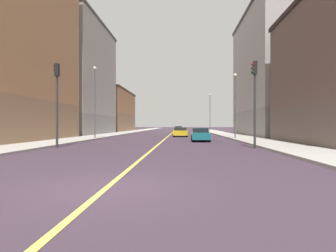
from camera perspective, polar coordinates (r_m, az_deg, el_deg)
The scene contains 15 objects.
ground_plane at distance 7.79m, azimuth -11.73°, elevation -11.67°, with size 400.00×400.00×0.00m, color #362935.
sidewalk_left at distance 56.87m, azimuth 10.05°, elevation -1.31°, with size 3.76×168.00×0.15m, color #9E9B93.
sidewalk_right at distance 57.48m, azimuth -8.38°, elevation -1.29°, with size 3.76×168.00×0.15m, color #9E9B93.
lane_center_stripe at distance 56.44m, azimuth 0.78°, elevation -1.39°, with size 0.16×154.00×0.01m, color #E5D14C.
building_left_mid at distance 44.79m, azimuth 20.14°, elevation 9.61°, with size 8.48×20.09×17.80m.
building_right_midblock at distance 50.55m, azimuth -17.22°, elevation 8.82°, with size 8.48×19.37×18.31m.
building_right_distant at distance 71.44m, azimuth -11.09°, elevation 2.90°, with size 8.48×21.94×9.84m.
traffic_light_left_near at distance 20.76m, azimuth 16.62°, elevation 6.42°, with size 0.40×0.32×5.94m.
traffic_light_right_near at distance 21.99m, azimuth -21.00°, elevation 6.05°, with size 0.40×0.32×5.92m.
street_lamp_left_near at distance 33.48m, azimuth 13.04°, elevation 5.21°, with size 0.36×0.36×7.21m.
street_lamp_right_near at distance 33.86m, azimuth -14.16°, elevation 5.87°, with size 0.36×0.36×8.02m.
street_lamp_left_far at distance 62.17m, azimuth 8.24°, elevation 3.31°, with size 0.36×0.36×8.02m.
car_yellow at distance 39.40m, azimuth 2.43°, elevation -1.20°, with size 1.96×3.93×1.25m.
car_maroon at distance 68.11m, azimuth 2.07°, elevation -0.57°, with size 1.91×4.05×1.28m.
car_teal at distance 28.63m, azimuth 6.38°, elevation -1.70°, with size 1.81×4.16×1.30m.
Camera 1 is at (1.90, -7.38, 1.61)m, focal length 31.07 mm.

